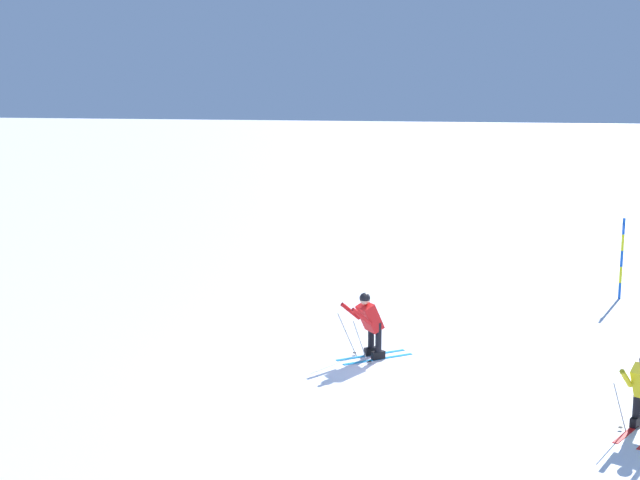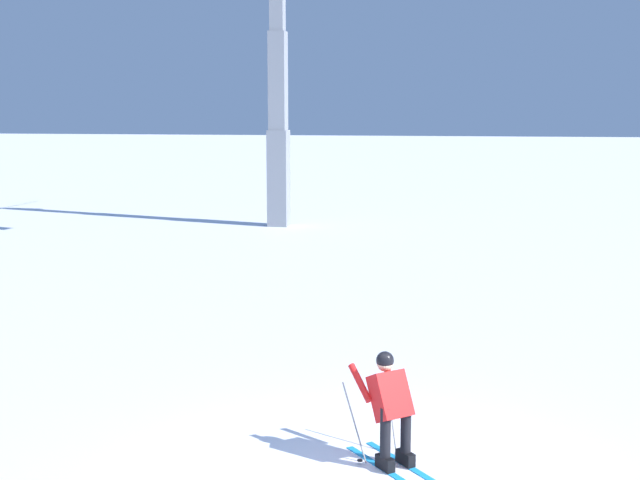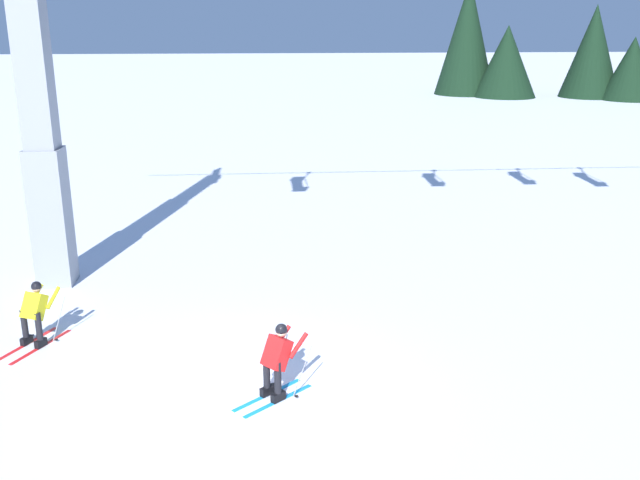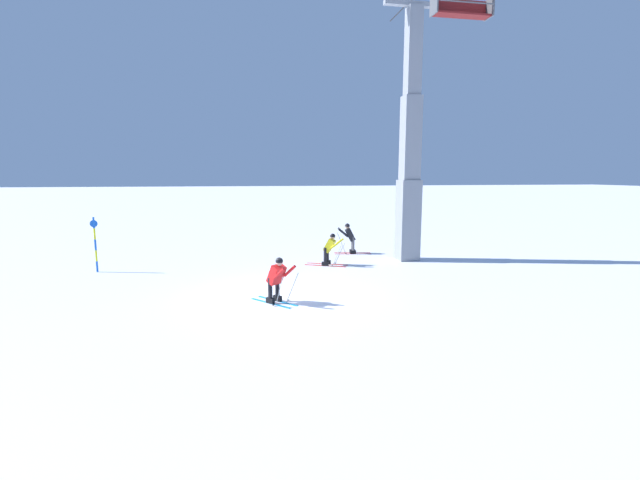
{
  "view_description": "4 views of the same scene",
  "coord_description": "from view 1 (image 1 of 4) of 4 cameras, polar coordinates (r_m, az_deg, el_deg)",
  "views": [
    {
      "loc": [
        -2.48,
        16.29,
        5.48
      ],
      "look_at": [
        1.43,
        0.98,
        2.66
      ],
      "focal_mm": 47.51,
      "sensor_mm": 36.0,
      "label": 1
    },
    {
      "loc": [
        -9.3,
        -1.22,
        4.34
      ],
      "look_at": [
        0.71,
        0.65,
        2.77
      ],
      "focal_mm": 47.98,
      "sensor_mm": 36.0,
      "label": 2
    },
    {
      "loc": [
        0.51,
        -11.94,
        6.68
      ],
      "look_at": [
        1.51,
        0.25,
        2.85
      ],
      "focal_mm": 40.01,
      "sensor_mm": 36.0,
      "label": 3
    },
    {
      "loc": [
        13.25,
        -1.25,
        3.81
      ],
      "look_at": [
        -0.09,
        1.22,
        1.75
      ],
      "focal_mm": 24.38,
      "sensor_mm": 36.0,
      "label": 4
    }
  ],
  "objects": [
    {
      "name": "ground_plane",
      "position": [
        17.36,
        5.43,
        -8.33
      ],
      "size": [
        260.0,
        260.0,
        0.0
      ],
      "primitive_type": "plane",
      "color": "white"
    },
    {
      "name": "skier_carving_main",
      "position": [
        17.46,
        3.35,
        -5.49
      ],
      "size": [
        1.49,
        1.39,
        1.51
      ],
      "color": "#198CCC",
      "rests_on": "ground_plane"
    },
    {
      "name": "trail_marker_pole",
      "position": [
        23.63,
        19.66,
        -1.0
      ],
      "size": [
        0.07,
        0.28,
        2.17
      ],
      "color": "blue",
      "rests_on": "ground_plane"
    }
  ]
}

